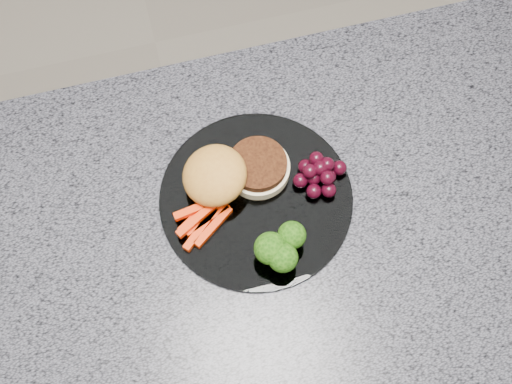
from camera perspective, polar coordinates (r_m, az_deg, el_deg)
room at (r=0.53m, az=-5.81°, el=10.81°), size 4.02×4.02×2.70m
island_cabinet at (r=1.39m, az=-2.21°, el=-11.09°), size 1.20×0.60×0.86m
countertop at (r=0.95m, az=-3.17°, el=-5.29°), size 1.20×0.60×0.04m
plate at (r=0.96m, az=0.00°, el=-0.55°), size 0.26×0.26×0.01m
burger at (r=0.95m, az=-2.07°, el=1.47°), size 0.16×0.11×0.05m
carrot_sticks at (r=0.94m, az=-4.29°, el=-2.20°), size 0.08×0.07×0.02m
broccoli at (r=0.90m, az=1.95°, el=-4.49°), size 0.07×0.06×0.05m
grape_bunch at (r=0.95m, az=5.11°, el=1.48°), size 0.08×0.06×0.04m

